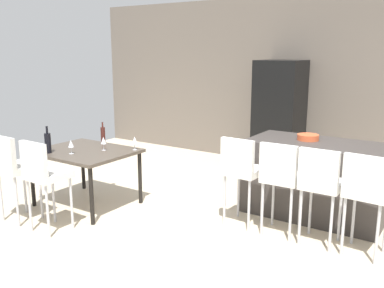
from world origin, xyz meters
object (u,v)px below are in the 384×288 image
at_px(kitchen_island, 315,179).
at_px(refrigerator, 279,116).
at_px(wine_glass_right, 135,140).
at_px(dining_chair_far, 43,172).
at_px(bar_chair_far, 367,189).
at_px(dining_table, 85,155).
at_px(bar_chair_middle, 281,174).
at_px(wine_glass_left, 103,141).
at_px(wine_bottle_inner, 48,143).
at_px(bar_chair_right, 321,181).
at_px(dining_chair_near, 13,165).
at_px(wine_glass_middle, 71,144).
at_px(fruit_bowl, 308,137).
at_px(wine_bottle_far, 103,135).
at_px(bar_chair_left, 242,168).

distance_m(kitchen_island, refrigerator, 2.09).
bearing_deg(wine_glass_right, dining_chair_far, -101.64).
distance_m(bar_chair_far, dining_table, 3.38).
xyz_separation_m(bar_chair_far, wine_glass_right, (-2.82, -0.14, 0.17)).
bearing_deg(bar_chair_middle, wine_glass_left, -170.56).
bearing_deg(wine_bottle_inner, bar_chair_right, 15.29).
relative_size(dining_chair_near, wine_bottle_inner, 3.08).
height_order(wine_glass_middle, refrigerator, refrigerator).
distance_m(wine_bottle_inner, wine_glass_right, 1.08).
distance_m(dining_table, refrigerator, 3.31).
bearing_deg(fruit_bowl, wine_glass_middle, -146.76).
height_order(dining_table, wine_bottle_inner, wine_bottle_inner).
bearing_deg(dining_chair_near, bar_chair_middle, 26.34).
height_order(dining_chair_near, wine_glass_middle, dining_chair_near).
distance_m(wine_bottle_far, refrigerator, 2.98).
height_order(dining_table, wine_glass_left, wine_glass_left).
relative_size(bar_chair_left, wine_glass_left, 6.03).
xyz_separation_m(dining_chair_near, refrigerator, (1.70, 3.83, 0.22)).
height_order(wine_bottle_inner, wine_glass_right, wine_bottle_inner).
bearing_deg(dining_table, wine_bottle_inner, -126.72).
height_order(dining_table, wine_glass_right, wine_glass_right).
bearing_deg(kitchen_island, bar_chair_far, -47.45).
height_order(bar_chair_left, wine_bottle_inner, wine_bottle_inner).
height_order(kitchen_island, wine_bottle_inner, wine_bottle_inner).
relative_size(bar_chair_left, fruit_bowl, 4.02).
bearing_deg(fruit_bowl, kitchen_island, -22.99).
relative_size(dining_table, wine_glass_left, 6.98).
distance_m(wine_glass_left, fruit_bowl, 2.57).
bearing_deg(dining_table, bar_chair_middle, 11.63).
xyz_separation_m(dining_table, wine_bottle_far, (-0.09, 0.41, 0.19)).
distance_m(kitchen_island, bar_chair_far, 1.12).
bearing_deg(wine_bottle_far, wine_glass_right, -3.99).
distance_m(dining_chair_far, refrigerator, 4.01).
distance_m(kitchen_island, dining_chair_near, 3.61).
bearing_deg(bar_chair_left, wine_bottle_far, -177.41).
distance_m(bar_chair_right, wine_bottle_far, 3.00).
bearing_deg(wine_bottle_far, dining_chair_far, -74.09).
bearing_deg(refrigerator, wine_bottle_far, -120.45).
bearing_deg(wine_bottle_far, dining_chair_near, -98.35).
xyz_separation_m(bar_chair_left, wine_glass_right, (-1.48, -0.14, 0.17)).
xyz_separation_m(bar_chair_far, wine_bottle_far, (-3.43, -0.09, 0.16)).
distance_m(bar_chair_middle, fruit_bowl, 0.91).
height_order(kitchen_island, refrigerator, refrigerator).
xyz_separation_m(bar_chair_far, dining_chair_near, (-3.62, -1.36, 0.00)).
distance_m(wine_bottle_far, wine_glass_left, 0.41).
distance_m(bar_chair_far, wine_glass_right, 2.83).
bearing_deg(refrigerator, bar_chair_far, -52.15).
distance_m(bar_chair_right, dining_chair_near, 3.45).
relative_size(bar_chair_middle, refrigerator, 0.57).
xyz_separation_m(dining_chair_far, refrigerator, (1.15, 3.83, 0.22)).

